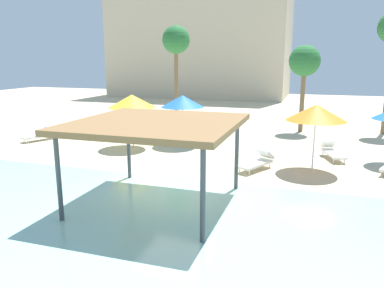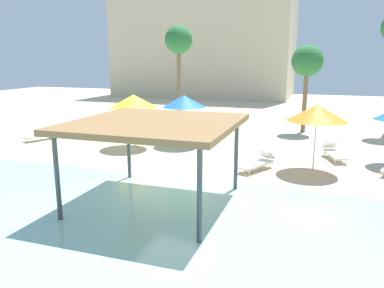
% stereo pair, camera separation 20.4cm
% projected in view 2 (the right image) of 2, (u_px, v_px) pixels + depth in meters
% --- Properties ---
extents(ground_plane, '(80.00, 80.00, 0.00)m').
position_uv_depth(ground_plane, '(175.00, 193.00, 13.03)').
color(ground_plane, beige).
extents(lagoon_water, '(44.00, 13.50, 0.04)m').
position_uv_depth(lagoon_water, '(87.00, 271.00, 8.18)').
color(lagoon_water, '#99D1C6').
rests_on(lagoon_water, ground).
extents(shade_pavilion, '(4.88, 4.88, 2.69)m').
position_uv_depth(shade_pavilion, '(155.00, 125.00, 11.48)').
color(shade_pavilion, '#42474C').
rests_on(shade_pavilion, ground).
extents(beach_umbrella_yellow_0, '(2.41, 2.41, 2.76)m').
position_uv_depth(beach_umbrella_yellow_0, '(133.00, 101.00, 19.27)').
color(beach_umbrella_yellow_0, silver).
rests_on(beach_umbrella_yellow_0, ground).
extents(beach_umbrella_orange_1, '(2.39, 2.39, 2.75)m').
position_uv_depth(beach_umbrella_orange_1, '(317.00, 113.00, 15.03)').
color(beach_umbrella_orange_1, silver).
rests_on(beach_umbrella_orange_1, ground).
extents(beach_umbrella_blue_2, '(2.28, 2.28, 2.67)m').
position_uv_depth(beach_umbrella_blue_2, '(184.00, 101.00, 19.82)').
color(beach_umbrella_blue_2, silver).
rests_on(beach_umbrella_blue_2, ground).
extents(lounge_chair_3, '(1.39, 1.96, 0.74)m').
position_uv_depth(lounge_chair_3, '(258.00, 162.00, 15.66)').
color(lounge_chair_3, white).
rests_on(lounge_chair_3, ground).
extents(lounge_chair_5, '(1.32, 1.98, 0.74)m').
position_uv_depth(lounge_chair_5, '(44.00, 134.00, 21.49)').
color(lounge_chair_5, white).
rests_on(lounge_chair_5, ground).
extents(lounge_chair_6, '(1.14, 1.99, 0.74)m').
position_uv_depth(lounge_chair_6, '(334.00, 152.00, 17.35)').
color(lounge_chair_6, white).
rests_on(lounge_chair_6, ground).
extents(palm_tree_0, '(1.90, 1.90, 5.37)m').
position_uv_depth(palm_tree_0, '(307.00, 63.00, 22.93)').
color(palm_tree_0, brown).
rests_on(palm_tree_0, ground).
extents(palm_tree_2, '(1.90, 1.90, 6.76)m').
position_uv_depth(palm_tree_2, '(179.00, 42.00, 25.67)').
color(palm_tree_2, brown).
rests_on(palm_tree_2, ground).
extents(hotel_block_0, '(21.04, 11.71, 14.33)m').
position_uv_depth(hotel_block_0, '(207.00, 37.00, 46.76)').
color(hotel_block_0, beige).
rests_on(hotel_block_0, ground).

